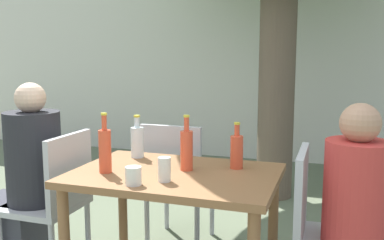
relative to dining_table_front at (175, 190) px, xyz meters
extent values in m
cube|color=silver|center=(0.00, 3.51, 0.76)|extent=(10.00, 0.08, 2.80)
cylinder|color=brown|center=(0.29, 2.01, 0.41)|extent=(0.35, 0.35, 2.10)
cube|color=brown|center=(0.00, 0.00, 0.08)|extent=(1.14, 0.78, 0.04)
cylinder|color=brown|center=(-0.51, 0.33, -0.29)|extent=(0.06, 0.06, 0.70)
cylinder|color=brown|center=(0.51, 0.33, -0.29)|extent=(0.06, 0.06, 0.70)
cube|color=#B2B2B7|center=(-0.89, 0.00, -0.20)|extent=(0.44, 0.44, 0.04)
cube|color=#B2B2B7|center=(-0.69, 0.00, 0.05)|extent=(0.04, 0.44, 0.45)
cylinder|color=#B2B2B7|center=(-1.08, 0.19, -0.43)|extent=(0.04, 0.04, 0.43)
cylinder|color=#B2B2B7|center=(-0.70, 0.19, -0.43)|extent=(0.04, 0.04, 0.43)
cube|color=#B2B2B7|center=(0.69, 0.00, 0.05)|extent=(0.04, 0.44, 0.45)
cube|color=#B2B2B7|center=(-0.23, 0.71, -0.20)|extent=(0.44, 0.44, 0.04)
cube|color=#B2B2B7|center=(-0.23, 0.51, 0.05)|extent=(0.44, 0.04, 0.45)
cylinder|color=#B2B2B7|center=(-0.04, 0.90, -0.43)|extent=(0.04, 0.04, 0.43)
cylinder|color=#B2B2B7|center=(-0.42, 0.90, -0.43)|extent=(0.04, 0.04, 0.43)
cylinder|color=#B2B2B7|center=(-0.04, 0.52, -0.43)|extent=(0.04, 0.04, 0.43)
cylinder|color=#B2B2B7|center=(-0.42, 0.52, -0.43)|extent=(0.04, 0.04, 0.43)
cube|color=#383842|center=(-1.15, 0.00, -0.41)|extent=(0.40, 0.31, 0.46)
cylinder|color=#232328|center=(-0.95, 0.00, 0.11)|extent=(0.34, 0.34, 0.58)
sphere|color=beige|center=(-0.95, 0.00, 0.49)|extent=(0.19, 0.19, 0.19)
cylinder|color=#C63833|center=(0.95, 0.00, 0.08)|extent=(0.31, 0.31, 0.52)
sphere|color=tan|center=(0.95, 0.00, 0.43)|extent=(0.19, 0.19, 0.19)
cylinder|color=#DB4C2D|center=(0.31, 0.19, 0.20)|extent=(0.07, 0.07, 0.19)
cylinder|color=#DB4C2D|center=(0.31, 0.19, 0.32)|extent=(0.03, 0.03, 0.07)
cylinder|color=gold|center=(0.31, 0.19, 0.36)|extent=(0.04, 0.04, 0.01)
cylinder|color=#DB4C2D|center=(-0.36, -0.13, 0.22)|extent=(0.07, 0.07, 0.24)
cylinder|color=#DB4C2D|center=(-0.36, -0.13, 0.38)|extent=(0.03, 0.03, 0.08)
cylinder|color=gold|center=(-0.36, -0.13, 0.43)|extent=(0.03, 0.03, 0.01)
cylinder|color=#DB4C2D|center=(0.05, 0.06, 0.21)|extent=(0.07, 0.07, 0.22)
cylinder|color=#DB4C2D|center=(0.05, 0.06, 0.37)|extent=(0.03, 0.03, 0.08)
cylinder|color=gold|center=(0.05, 0.06, 0.41)|extent=(0.03, 0.03, 0.01)
cylinder|color=silver|center=(-0.35, 0.25, 0.20)|extent=(0.08, 0.08, 0.19)
cylinder|color=silver|center=(-0.35, 0.25, 0.33)|extent=(0.03, 0.03, 0.07)
cylinder|color=gold|center=(-0.35, 0.25, 0.37)|extent=(0.04, 0.04, 0.01)
cylinder|color=silver|center=(0.01, -0.19, 0.17)|extent=(0.07, 0.07, 0.13)
cylinder|color=silver|center=(-0.11, -0.29, 0.15)|extent=(0.08, 0.08, 0.09)
camera|label=1|loc=(0.83, -2.16, 0.74)|focal=40.00mm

